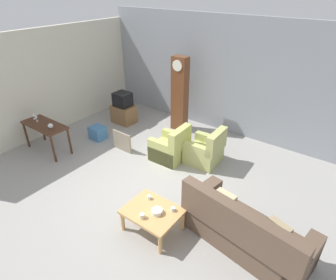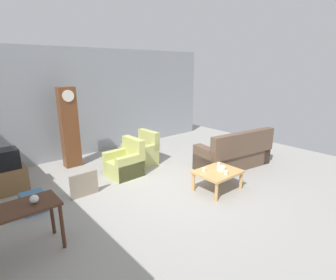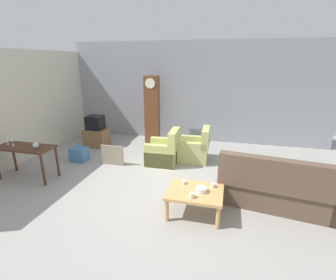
% 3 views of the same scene
% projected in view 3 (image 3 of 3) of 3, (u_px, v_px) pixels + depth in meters
% --- Properties ---
extents(ground_plane, '(10.40, 10.40, 0.00)m').
position_uv_depth(ground_plane, '(169.00, 189.00, 5.25)').
color(ground_plane, '#999691').
extents(garage_door_wall, '(8.40, 0.16, 3.20)m').
position_uv_depth(garage_door_wall, '(195.00, 92.00, 8.08)').
color(garage_door_wall, gray).
rests_on(garage_door_wall, ground_plane).
extents(pegboard_wall_left, '(0.12, 6.40, 2.88)m').
position_uv_depth(pegboard_wall_left, '(9.00, 109.00, 6.15)').
color(pegboard_wall_left, beige).
rests_on(pegboard_wall_left, ground_plane).
extents(couch_floral, '(2.21, 1.18, 1.04)m').
position_uv_depth(couch_floral, '(278.00, 189.00, 4.54)').
color(couch_floral, brown).
rests_on(couch_floral, ground_plane).
extents(armchair_olive_near, '(0.81, 0.78, 0.92)m').
position_uv_depth(armchair_olive_near, '(164.00, 152.00, 6.48)').
color(armchair_olive_near, '#B7BC66').
rests_on(armchair_olive_near, ground_plane).
extents(armchair_olive_far, '(0.82, 0.79, 0.92)m').
position_uv_depth(armchair_olive_far, '(195.00, 150.00, 6.66)').
color(armchair_olive_far, tan).
rests_on(armchair_olive_far, ground_plane).
extents(coffee_table_wood, '(0.96, 0.76, 0.45)m').
position_uv_depth(coffee_table_wood, '(195.00, 194.00, 4.30)').
color(coffee_table_wood, tan).
rests_on(coffee_table_wood, ground_plane).
extents(console_table_dark, '(1.30, 0.56, 0.76)m').
position_uv_depth(console_table_dark, '(25.00, 151.00, 5.57)').
color(console_table_dark, '#472819').
rests_on(console_table_dark, ground_plane).
extents(grandfather_clock, '(0.44, 0.30, 2.16)m').
position_uv_depth(grandfather_clock, '(152.00, 111.00, 7.80)').
color(grandfather_clock, brown).
rests_on(grandfather_clock, ground_plane).
extents(tv_stand_cabinet, '(0.68, 0.52, 0.55)m').
position_uv_depth(tv_stand_cabinet, '(97.00, 137.00, 7.81)').
color(tv_stand_cabinet, brown).
rests_on(tv_stand_cabinet, ground_plane).
extents(tv_crt, '(0.48, 0.44, 0.42)m').
position_uv_depth(tv_crt, '(95.00, 123.00, 7.66)').
color(tv_crt, black).
rests_on(tv_crt, tv_stand_cabinet).
extents(framed_picture_leaning, '(0.60, 0.05, 0.52)m').
position_uv_depth(framed_picture_leaning, '(112.00, 155.00, 6.40)').
color(framed_picture_leaning, gray).
rests_on(framed_picture_leaning, ground_plane).
extents(storage_box_blue, '(0.40, 0.36, 0.37)m').
position_uv_depth(storage_box_blue, '(79.00, 154.00, 6.68)').
color(storage_box_blue, teal).
rests_on(storage_box_blue, ground_plane).
extents(glass_dome_cloche, '(0.12, 0.12, 0.12)m').
position_uv_depth(glass_dome_cloche, '(36.00, 145.00, 5.42)').
color(glass_dome_cloche, silver).
rests_on(glass_dome_cloche, console_table_dark).
extents(cup_white_porcelain, '(0.07, 0.07, 0.07)m').
position_uv_depth(cup_white_porcelain, '(184.00, 182.00, 4.51)').
color(cup_white_porcelain, white).
rests_on(cup_white_porcelain, coffee_table_wood).
extents(cup_blue_rimmed, '(0.07, 0.07, 0.07)m').
position_uv_depth(cup_blue_rimmed, '(213.00, 185.00, 4.40)').
color(cup_blue_rimmed, silver).
rests_on(cup_blue_rimmed, coffee_table_wood).
extents(cup_cream_tall, '(0.09, 0.09, 0.09)m').
position_uv_depth(cup_cream_tall, '(192.00, 195.00, 4.06)').
color(cup_cream_tall, beige).
rests_on(cup_cream_tall, coffee_table_wood).
extents(bowl_white_stacked, '(0.19, 0.19, 0.08)m').
position_uv_depth(bowl_white_stacked, '(201.00, 190.00, 4.24)').
color(bowl_white_stacked, white).
rests_on(bowl_white_stacked, coffee_table_wood).
extents(wine_glass_tall, '(0.08, 0.08, 0.17)m').
position_uv_depth(wine_glass_tall, '(7.00, 140.00, 5.63)').
color(wine_glass_tall, silver).
rests_on(wine_glass_tall, console_table_dark).
extents(wine_glass_mid, '(0.06, 0.06, 0.21)m').
position_uv_depth(wine_glass_mid, '(12.00, 140.00, 5.55)').
color(wine_glass_mid, silver).
rests_on(wine_glass_mid, console_table_dark).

